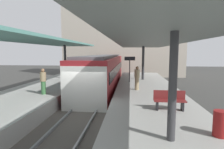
% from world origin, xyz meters
% --- Properties ---
extents(ground_plane, '(80.00, 80.00, 0.00)m').
position_xyz_m(ground_plane, '(0.00, 0.00, 0.00)').
color(ground_plane, '#383835').
extents(platform_left, '(4.40, 28.00, 1.00)m').
position_xyz_m(platform_left, '(-3.80, 0.00, 0.50)').
color(platform_left, '#9E9E99').
rests_on(platform_left, ground_plane).
extents(platform_right, '(4.40, 28.00, 1.00)m').
position_xyz_m(platform_right, '(3.80, 0.00, 0.50)').
color(platform_right, '#9E9E99').
rests_on(platform_right, ground_plane).
extents(track_ballast, '(3.20, 28.00, 0.20)m').
position_xyz_m(track_ballast, '(0.00, 0.00, 0.10)').
color(track_ballast, '#4C4742').
rests_on(track_ballast, ground_plane).
extents(rail_near_side, '(0.08, 28.00, 0.14)m').
position_xyz_m(rail_near_side, '(-0.72, 0.00, 0.27)').
color(rail_near_side, slate).
rests_on(rail_near_side, track_ballast).
extents(rail_far_side, '(0.08, 28.00, 0.14)m').
position_xyz_m(rail_far_side, '(0.72, 0.00, 0.27)').
color(rail_far_side, slate).
rests_on(rail_far_side, track_ballast).
extents(commuter_train, '(2.78, 15.98, 3.10)m').
position_xyz_m(commuter_train, '(0.00, 7.85, 1.73)').
color(commuter_train, maroon).
rests_on(commuter_train, track_ballast).
extents(canopy_left, '(4.18, 21.00, 3.46)m').
position_xyz_m(canopy_left, '(-3.80, 1.40, 4.34)').
color(canopy_left, '#333335').
rests_on(canopy_left, platform_left).
extents(canopy_right, '(4.18, 21.00, 3.30)m').
position_xyz_m(canopy_right, '(3.80, 1.40, 4.18)').
color(canopy_right, '#333335').
rests_on(canopy_right, platform_right).
extents(platform_bench, '(1.40, 0.41, 0.86)m').
position_xyz_m(platform_bench, '(4.36, -1.88, 1.46)').
color(platform_bench, black).
rests_on(platform_bench, platform_right).
extents(platform_sign, '(0.90, 0.08, 2.21)m').
position_xyz_m(platform_sign, '(2.55, 5.88, 2.62)').
color(platform_sign, '#262628').
rests_on(platform_sign, platform_right).
extents(litter_bin, '(0.44, 0.44, 0.80)m').
position_xyz_m(litter_bin, '(5.36, -4.50, 1.40)').
color(litter_bin, maroon).
rests_on(litter_bin, platform_right).
extents(passenger_near_bench, '(0.36, 0.36, 1.63)m').
position_xyz_m(passenger_near_bench, '(3.06, 2.57, 1.84)').
color(passenger_near_bench, '#998460').
rests_on(passenger_near_bench, platform_right).
extents(passenger_mid_platform, '(0.36, 0.36, 1.59)m').
position_xyz_m(passenger_mid_platform, '(-2.71, 0.63, 1.82)').
color(passenger_mid_platform, '#386B3D').
rests_on(passenger_mid_platform, platform_left).
extents(station_building_backdrop, '(18.00, 6.00, 11.00)m').
position_xyz_m(station_building_backdrop, '(1.46, 20.00, 5.50)').
color(station_building_backdrop, '#A89E8E').
rests_on(station_building_backdrop, ground_plane).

